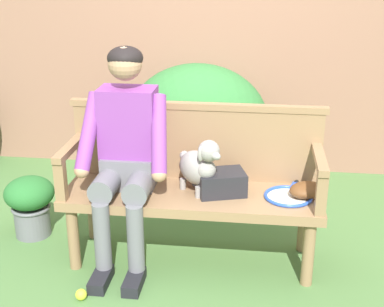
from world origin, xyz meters
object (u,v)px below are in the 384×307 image
object	(u,v)px
person_seated	(126,149)
baseball_glove	(307,190)
potted_plant	(30,202)
dog_on_bench	(200,165)
garden_bench	(192,201)
sports_bag	(221,182)
tennis_racket	(289,194)
tennis_ball	(81,295)

from	to	relation	value
person_seated	baseball_glove	xyz separation A→B (m)	(1.09, 0.03, -0.22)
potted_plant	dog_on_bench	bearing A→B (deg)	-8.66
garden_bench	sports_bag	bearing A→B (deg)	1.60
person_seated	dog_on_bench	world-z (taller)	person_seated
potted_plant	baseball_glove	bearing A→B (deg)	-5.00
tennis_racket	baseball_glove	distance (m)	0.11
person_seated	baseball_glove	distance (m)	1.11
tennis_ball	tennis_racket	bearing A→B (deg)	24.53
dog_on_bench	person_seated	bearing A→B (deg)	-179.17
baseball_glove	potted_plant	world-z (taller)	baseball_glove
garden_bench	sports_bag	xyz separation A→B (m)	(0.18, 0.00, 0.13)
tennis_racket	baseball_glove	size ratio (longest dim) A/B	2.65
person_seated	sports_bag	bearing A→B (deg)	1.98
tennis_ball	potted_plant	distance (m)	0.91
garden_bench	potted_plant	xyz separation A→B (m)	(-1.13, 0.17, -0.16)
person_seated	potted_plant	xyz separation A→B (m)	(-0.74, 0.19, -0.49)
tennis_racket	potted_plant	distance (m)	1.75
person_seated	tennis_racket	size ratio (longest dim) A/B	2.30
person_seated	baseball_glove	world-z (taller)	person_seated
garden_bench	tennis_racket	world-z (taller)	tennis_racket
sports_bag	potted_plant	size ratio (longest dim) A/B	0.66
tennis_ball	potted_plant	size ratio (longest dim) A/B	0.16
dog_on_bench	baseball_glove	bearing A→B (deg)	1.86
person_seated	tennis_racket	distance (m)	1.02
tennis_racket	sports_bag	size ratio (longest dim) A/B	2.08
tennis_ball	sports_bag	bearing A→B (deg)	34.88
tennis_racket	sports_bag	bearing A→B (deg)	-178.88
baseball_glove	tennis_ball	size ratio (longest dim) A/B	3.33
dog_on_bench	garden_bench	bearing A→B (deg)	169.96
dog_on_bench	tennis_racket	xyz separation A→B (m)	(0.54, 0.02, -0.17)
baseball_glove	sports_bag	bearing A→B (deg)	147.30
garden_bench	dog_on_bench	xyz separation A→B (m)	(0.05, -0.01, 0.24)
dog_on_bench	sports_bag	size ratio (longest dim) A/B	1.29
dog_on_bench	sports_bag	xyz separation A→B (m)	(0.13, 0.01, -0.11)
garden_bench	tennis_ball	distance (m)	0.85
garden_bench	dog_on_bench	bearing A→B (deg)	-10.04
sports_bag	potted_plant	xyz separation A→B (m)	(-1.31, 0.17, -0.29)
person_seated	tennis_ball	bearing A→B (deg)	-108.71
garden_bench	person_seated	xyz separation A→B (m)	(-0.40, -0.01, 0.33)
garden_bench	baseball_glove	size ratio (longest dim) A/B	7.15
sports_bag	tennis_ball	size ratio (longest dim) A/B	4.24
tennis_racket	dog_on_bench	bearing A→B (deg)	-177.73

